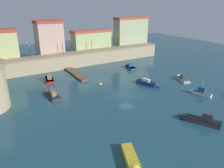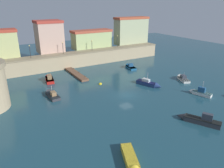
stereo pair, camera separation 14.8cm
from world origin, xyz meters
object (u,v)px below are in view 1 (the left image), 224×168
(quay_lamp_3, at_px, (117,40))
(moored_boat_2, at_px, (199,92))
(moored_boat_4, at_px, (49,79))
(quay_lamp_2, at_px, (92,44))
(moored_boat_1, at_px, (182,78))
(moored_boat_6, at_px, (51,94))
(moored_boat_8, at_px, (150,84))
(quay_lamp_0, at_px, (30,49))
(moored_boat_0, at_px, (132,161))
(quay_lamp_1, at_px, (63,46))
(moored_boat_5, at_px, (198,119))
(mooring_buoy_0, at_px, (100,84))
(moored_boat_3, at_px, (129,66))

(quay_lamp_3, relative_size, moored_boat_2, 0.79)
(moored_boat_2, distance_m, moored_boat_4, 33.97)
(quay_lamp_2, height_order, moored_boat_1, quay_lamp_2)
(moored_boat_6, distance_m, moored_boat_8, 21.46)
(quay_lamp_0, bearing_deg, moored_boat_0, -86.90)
(quay_lamp_1, distance_m, quay_lamp_3, 17.96)
(moored_boat_1, distance_m, moored_boat_5, 20.40)
(moored_boat_5, height_order, mooring_buoy_0, moored_boat_5)
(quay_lamp_2, bearing_deg, moored_boat_4, -151.50)
(moored_boat_8, bearing_deg, moored_boat_5, -33.41)
(mooring_buoy_0, bearing_deg, moored_boat_0, -110.18)
(moored_boat_3, relative_size, moored_boat_5, 0.76)
(moored_boat_1, distance_m, moored_boat_6, 30.89)
(quay_lamp_0, bearing_deg, quay_lamp_2, -0.00)
(quay_lamp_2, bearing_deg, quay_lamp_0, 180.00)
(quay_lamp_1, distance_m, moored_boat_2, 37.36)
(quay_lamp_0, xyz_separation_m, moored_boat_1, (30.06, -24.44, -5.90))
(moored_boat_2, height_order, moored_boat_4, moored_boat_2)
(moored_boat_1, bearing_deg, moored_boat_0, 145.69)
(quay_lamp_0, relative_size, moored_boat_0, 0.60)
(quay_lamp_1, height_order, quay_lamp_3, quay_lamp_3)
(quay_lamp_1, distance_m, moored_boat_1, 32.92)
(moored_boat_5, distance_m, moored_boat_6, 27.56)
(quay_lamp_3, distance_m, moored_boat_0, 48.89)
(moored_boat_4, bearing_deg, moored_boat_6, 176.30)
(quay_lamp_1, distance_m, moored_boat_0, 42.78)
(moored_boat_6, bearing_deg, moored_boat_3, -74.33)
(quay_lamp_1, relative_size, quay_lamp_3, 0.87)
(quay_lamp_0, relative_size, moored_boat_2, 0.69)
(moored_boat_8, xyz_separation_m, mooring_buoy_0, (-9.17, 6.53, -0.49))
(moored_boat_1, xyz_separation_m, moored_boat_4, (-28.01, 15.90, 0.13))
(quay_lamp_1, relative_size, moored_boat_0, 0.59)
(moored_boat_3, bearing_deg, mooring_buoy_0, 127.04)
(mooring_buoy_0, bearing_deg, quay_lamp_3, 47.98)
(moored_boat_0, distance_m, moored_boat_3, 39.24)
(quay_lamp_0, distance_m, moored_boat_2, 42.14)
(quay_lamp_0, bearing_deg, mooring_buoy_0, -56.30)
(moored_boat_6, bearing_deg, moored_boat_0, -176.55)
(quay_lamp_3, height_order, moored_boat_8, quay_lamp_3)
(mooring_buoy_0, bearing_deg, moored_boat_2, -47.03)
(moored_boat_0, bearing_deg, moored_boat_2, 132.81)
(moored_boat_2, xyz_separation_m, moored_boat_4, (-23.89, 24.16, 0.00))
(quay_lamp_0, distance_m, moored_boat_1, 39.19)
(quay_lamp_2, distance_m, moored_boat_4, 18.75)
(quay_lamp_0, distance_m, moored_boat_5, 43.45)
(mooring_buoy_0, bearing_deg, moored_boat_1, -21.53)
(moored_boat_4, bearing_deg, moored_boat_3, -83.66)
(moored_boat_1, height_order, mooring_buoy_0, moored_boat_1)
(moored_boat_2, bearing_deg, quay_lamp_1, 9.50)
(moored_boat_1, xyz_separation_m, moored_boat_8, (-9.51, 0.84, 0.09))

